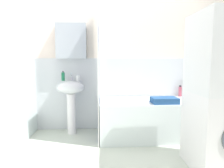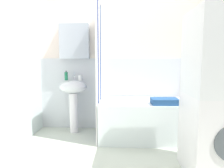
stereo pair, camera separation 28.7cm
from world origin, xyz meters
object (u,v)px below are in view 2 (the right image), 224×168
at_px(sink, 73,95).
at_px(washer_dryer_stack, 220,95).
at_px(soap_dispenser, 66,76).
at_px(body_wash_bottle, 189,92).
at_px(lotion_bottle, 196,91).
at_px(shampoo_bottle, 185,92).
at_px(towel_folded, 165,101).
at_px(bathtub, 154,119).
at_px(toothbrush_cup, 80,78).

distance_m(sink, washer_dryer_stack, 2.08).
xyz_separation_m(sink, washer_dryer_stack, (1.74, -1.13, 0.20)).
bearing_deg(soap_dispenser, body_wash_bottle, 1.60).
xyz_separation_m(sink, soap_dispenser, (-0.13, 0.07, 0.29)).
relative_size(sink, lotion_bottle, 3.95).
bearing_deg(lotion_bottle, shampoo_bottle, -172.45).
distance_m(lotion_bottle, body_wash_bottle, 0.11).
distance_m(lotion_bottle, towel_folded, 0.82).
bearing_deg(shampoo_bottle, washer_dryer_stack, -92.39).
xyz_separation_m(bathtub, washer_dryer_stack, (0.48, -0.94, 0.54)).
bearing_deg(shampoo_bottle, towel_folded, -129.83).
distance_m(bathtub, lotion_bottle, 0.87).
bearing_deg(soap_dispenser, shampoo_bottle, 1.07).
bearing_deg(washer_dryer_stack, lotion_bottle, 79.43).
relative_size(toothbrush_cup, shampoo_bottle, 0.46).
height_order(sink, soap_dispenser, soap_dispenser).
xyz_separation_m(body_wash_bottle, washer_dryer_stack, (-0.13, -1.26, 0.16)).
bearing_deg(toothbrush_cup, bathtub, -11.02).
height_order(towel_folded, washer_dryer_stack, washer_dryer_stack).
relative_size(soap_dispenser, bathtub, 0.10).
bearing_deg(body_wash_bottle, bathtub, -152.74).
bearing_deg(bathtub, lotion_bottle, 23.90).
xyz_separation_m(bathtub, lotion_bottle, (0.71, 0.31, 0.38)).
bearing_deg(washer_dryer_stack, towel_folded, 117.71).
relative_size(sink, shampoo_bottle, 4.58).
bearing_deg(towel_folded, bathtub, 113.45).
height_order(toothbrush_cup, body_wash_bottle, toothbrush_cup).
xyz_separation_m(toothbrush_cup, washer_dryer_stack, (1.63, -1.17, -0.07)).
bearing_deg(washer_dryer_stack, soap_dispenser, 147.31).
relative_size(bathtub, towel_folded, 4.53).
xyz_separation_m(soap_dispenser, lotion_bottle, (2.10, 0.06, -0.24)).
height_order(soap_dispenser, towel_folded, soap_dispenser).
relative_size(lotion_bottle, towel_folded, 0.60).
height_order(sink, washer_dryer_stack, washer_dryer_stack).
bearing_deg(body_wash_bottle, lotion_bottle, 2.35).
distance_m(sink, bathtub, 1.32).
bearing_deg(soap_dispenser, bathtub, -10.36).
xyz_separation_m(bathtub, body_wash_bottle, (0.60, 0.31, 0.38)).
bearing_deg(bathtub, shampoo_bottle, 28.87).
bearing_deg(toothbrush_cup, washer_dryer_stack, -35.66).
relative_size(body_wash_bottle, towel_folded, 0.56).
distance_m(soap_dispenser, toothbrush_cup, 0.24).
distance_m(toothbrush_cup, towel_folded, 1.36).
relative_size(toothbrush_cup, lotion_bottle, 0.40).
relative_size(bathtub, washer_dryer_stack, 0.99).
bearing_deg(lotion_bottle, soap_dispenser, -178.36).
distance_m(sink, toothbrush_cup, 0.29).
distance_m(toothbrush_cup, lotion_bottle, 1.88).
distance_m(body_wash_bottle, towel_folded, 0.74).
distance_m(bathtub, washer_dryer_stack, 1.19).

